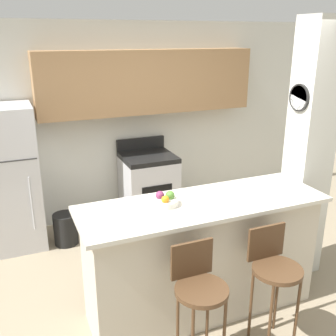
{
  "coord_description": "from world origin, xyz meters",
  "views": [
    {
      "loc": [
        -1.44,
        -2.66,
        2.38
      ],
      "look_at": [
        0.0,
        0.78,
        1.11
      ],
      "focal_mm": 42.0,
      "sensor_mm": 36.0,
      "label": 1
    }
  ],
  "objects_px": {
    "bar_stool_left": "(199,290)",
    "fruit_bowl": "(165,200)",
    "bar_stool_right": "(274,270)",
    "refrigerator": "(7,179)",
    "trash_bin": "(66,229)",
    "stove_range": "(149,188)"
  },
  "relations": [
    {
      "from": "refrigerator",
      "to": "stove_range",
      "type": "distance_m",
      "value": 1.74
    },
    {
      "from": "stove_range",
      "to": "bar_stool_right",
      "type": "relative_size",
      "value": 1.09
    },
    {
      "from": "bar_stool_right",
      "to": "trash_bin",
      "type": "distance_m",
      "value": 2.61
    },
    {
      "from": "stove_range",
      "to": "bar_stool_right",
      "type": "distance_m",
      "value": 2.48
    },
    {
      "from": "bar_stool_left",
      "to": "stove_range",
      "type": "bearing_deg",
      "value": 78.26
    },
    {
      "from": "refrigerator",
      "to": "bar_stool_right",
      "type": "xyz_separation_m",
      "value": [
        1.84,
        -2.45,
        -0.17
      ]
    },
    {
      "from": "bar_stool_left",
      "to": "fruit_bowl",
      "type": "bearing_deg",
      "value": 90.14
    },
    {
      "from": "stove_range",
      "to": "trash_bin",
      "type": "xyz_separation_m",
      "value": [
        -1.14,
        -0.23,
        -0.27
      ]
    },
    {
      "from": "fruit_bowl",
      "to": "refrigerator",
      "type": "bearing_deg",
      "value": 123.27
    },
    {
      "from": "refrigerator",
      "to": "trash_bin",
      "type": "bearing_deg",
      "value": -20.79
    },
    {
      "from": "fruit_bowl",
      "to": "trash_bin",
      "type": "xyz_separation_m",
      "value": [
        -0.62,
        1.6,
        -0.91
      ]
    },
    {
      "from": "fruit_bowl",
      "to": "trash_bin",
      "type": "distance_m",
      "value": 1.94
    },
    {
      "from": "bar_stool_right",
      "to": "fruit_bowl",
      "type": "distance_m",
      "value": 1.01
    },
    {
      "from": "fruit_bowl",
      "to": "stove_range",
      "type": "bearing_deg",
      "value": 74.33
    },
    {
      "from": "trash_bin",
      "to": "bar_stool_left",
      "type": "bearing_deg",
      "value": -74.35
    },
    {
      "from": "fruit_bowl",
      "to": "bar_stool_right",
      "type": "bearing_deg",
      "value": -44.35
    },
    {
      "from": "bar_stool_left",
      "to": "bar_stool_right",
      "type": "bearing_deg",
      "value": 0.0
    },
    {
      "from": "bar_stool_right",
      "to": "trash_bin",
      "type": "relative_size",
      "value": 2.58
    },
    {
      "from": "refrigerator",
      "to": "trash_bin",
      "type": "xyz_separation_m",
      "value": [
        0.57,
        -0.22,
        -0.64
      ]
    },
    {
      "from": "bar_stool_left",
      "to": "fruit_bowl",
      "type": "relative_size",
      "value": 4.38
    },
    {
      "from": "refrigerator",
      "to": "bar_stool_left",
      "type": "relative_size",
      "value": 1.69
    },
    {
      "from": "refrigerator",
      "to": "fruit_bowl",
      "type": "bearing_deg",
      "value": -56.73
    }
  ]
}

